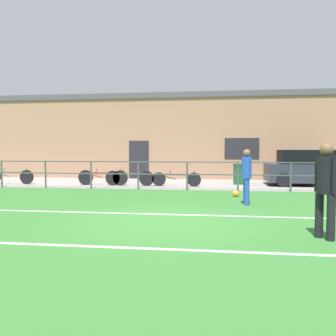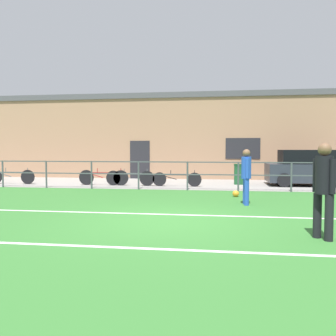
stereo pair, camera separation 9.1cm
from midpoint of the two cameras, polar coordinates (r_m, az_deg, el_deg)
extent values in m
cube|color=#33702D|center=(8.30, -0.18, -8.52)|extent=(60.00, 44.00, 0.04)
cube|color=white|center=(8.97, 0.47, -7.50)|extent=(36.00, 0.11, 0.00)
cube|color=white|center=(6.01, -3.54, -12.82)|extent=(36.00, 0.11, 0.00)
cube|color=gray|center=(16.66, 4.05, -2.57)|extent=(48.00, 5.00, 0.02)
cylinder|color=#474C51|center=(16.81, -24.98, -0.87)|extent=(0.07, 0.07, 1.15)
cylinder|color=#474C51|center=(15.81, -18.89, -0.98)|extent=(0.07, 0.07, 1.15)
cylinder|color=#474C51|center=(15.00, -12.07, -1.09)|extent=(0.07, 0.07, 1.15)
cylinder|color=#474C51|center=(14.44, -4.60, -1.19)|extent=(0.07, 0.07, 1.15)
cylinder|color=#474C51|center=(14.13, 3.34, -1.28)|extent=(0.07, 0.07, 1.15)
cylinder|color=#474C51|center=(14.11, 11.47, -1.34)|extent=(0.07, 0.07, 1.15)
cylinder|color=#474C51|center=(14.36, 19.46, -1.38)|extent=(0.07, 0.07, 1.15)
cube|color=#474C51|center=(14.10, 3.35, 0.96)|extent=(36.00, 0.04, 0.04)
cube|color=#474C51|center=(14.13, 3.34, -1.05)|extent=(36.00, 0.04, 0.04)
cube|color=#A37A5B|center=(20.28, 4.82, 4.65)|extent=(28.00, 2.40, 4.41)
cube|color=#232328|center=(19.50, -4.43, 1.32)|extent=(1.10, 0.04, 2.10)
cube|color=#232328|center=(19.07, 12.11, 3.10)|extent=(1.80, 0.04, 1.10)
cube|color=#4C4C51|center=(20.48, 4.86, 11.25)|extent=(28.00, 2.56, 0.30)
cylinder|color=black|center=(7.01, 24.89, -7.32)|extent=(0.15, 0.15, 0.83)
cylinder|color=black|center=(7.18, 23.30, -7.04)|extent=(0.15, 0.15, 0.83)
cylinder|color=black|center=(7.01, 24.22, -1.03)|extent=(0.31, 0.31, 0.69)
sphere|color=brown|center=(6.99, 24.31, 2.76)|extent=(0.24, 0.24, 0.24)
cylinder|color=black|center=(6.89, 25.39, -1.28)|extent=(0.11, 0.11, 0.62)
cylinder|color=black|center=(7.13, 23.09, -1.09)|extent=(0.11, 0.11, 0.62)
cylinder|color=blue|center=(10.59, 12.81, -3.82)|extent=(0.14, 0.14, 0.78)
cylinder|color=blue|center=(10.83, 12.61, -3.67)|extent=(0.14, 0.14, 0.78)
cylinder|color=blue|center=(10.65, 12.75, 0.06)|extent=(0.29, 0.29, 0.64)
sphere|color=brown|center=(10.64, 12.78, 2.39)|extent=(0.22, 0.22, 0.22)
cylinder|color=blue|center=(10.48, 12.91, -0.08)|extent=(0.10, 0.10, 0.58)
cylinder|color=blue|center=(10.83, 12.61, 0.02)|extent=(0.10, 0.10, 0.58)
sphere|color=orange|center=(12.44, 11.09, -4.07)|extent=(0.22, 0.22, 0.22)
cube|color=#282D38|center=(17.00, 22.21, -0.72)|extent=(3.82, 1.81, 0.81)
cube|color=black|center=(16.92, 21.63, 1.69)|extent=(2.29, 1.52, 0.62)
cylinder|color=black|center=(15.90, 18.40, -1.87)|extent=(0.60, 0.18, 0.60)
cylinder|color=black|center=(17.60, 17.40, -1.39)|extent=(0.60, 0.18, 0.60)
cylinder|color=black|center=(18.20, 25.49, -1.40)|extent=(0.60, 0.18, 0.60)
cylinder|color=black|center=(16.38, -12.88, -1.50)|extent=(0.68, 0.04, 0.68)
cylinder|color=black|center=(15.88, -7.46, -1.59)|extent=(0.68, 0.04, 0.68)
cube|color=maroon|center=(16.10, -10.22, -0.76)|extent=(1.25, 0.04, 0.04)
cube|color=maroon|center=(16.24, -11.57, -1.13)|extent=(0.78, 0.03, 0.25)
cylinder|color=maroon|center=(16.18, -11.17, -0.39)|extent=(0.03, 0.03, 0.20)
cylinder|color=maroon|center=(15.86, -7.47, -0.54)|extent=(0.03, 0.03, 0.28)
cylinder|color=black|center=(15.50, -1.22, -1.82)|extent=(0.61, 0.04, 0.61)
cylinder|color=black|center=(15.33, 4.47, -1.88)|extent=(0.61, 0.04, 0.61)
cube|color=black|center=(15.38, 1.61, -1.12)|extent=(1.20, 0.04, 0.04)
cube|color=black|center=(15.44, 0.19, -1.47)|extent=(0.75, 0.03, 0.22)
cylinder|color=black|center=(15.41, 0.61, -0.74)|extent=(0.03, 0.03, 0.20)
cylinder|color=black|center=(15.31, 4.48, -0.89)|extent=(0.03, 0.03, 0.28)
cylinder|color=black|center=(15.97, -8.64, -1.61)|extent=(0.66, 0.04, 0.66)
cylinder|color=black|center=(15.60, -3.23, -1.69)|extent=(0.66, 0.04, 0.66)
cube|color=#4C5156|center=(15.75, -5.97, -0.87)|extent=(1.20, 0.04, 0.04)
cube|color=#4C5156|center=(15.86, -7.32, -1.24)|extent=(0.75, 0.03, 0.24)
cylinder|color=#4C5156|center=(15.82, -6.92, -0.50)|extent=(0.03, 0.03, 0.20)
cylinder|color=#4C5156|center=(15.58, -3.23, -0.64)|extent=(0.03, 0.03, 0.28)
cylinder|color=black|center=(17.60, -21.56, -1.35)|extent=(0.67, 0.04, 0.67)
cube|color=#4C5156|center=(18.01, -23.82, -0.62)|extent=(1.27, 0.04, 0.04)
cube|color=#4C5156|center=(18.23, -24.90, -0.94)|extent=(0.79, 0.03, 0.24)
cylinder|color=#4C5156|center=(18.15, -24.59, -0.29)|extent=(0.03, 0.03, 0.20)
cylinder|color=#4C5156|center=(17.58, -21.58, -0.42)|extent=(0.03, 0.03, 0.28)
cube|color=#194C28|center=(16.62, 11.66, -1.12)|extent=(0.50, 0.42, 0.86)
cube|color=#143D20|center=(16.59, 11.68, 0.50)|extent=(0.53, 0.45, 0.08)
camera|label=1|loc=(0.05, -89.79, 0.01)|focal=37.77mm
camera|label=2|loc=(0.05, 90.21, -0.01)|focal=37.77mm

